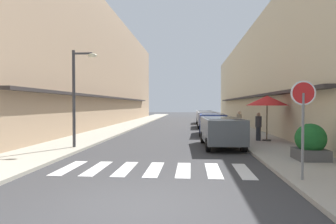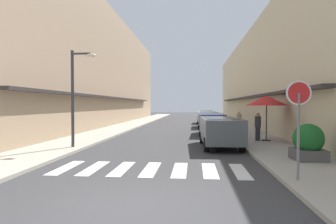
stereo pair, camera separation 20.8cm
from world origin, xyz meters
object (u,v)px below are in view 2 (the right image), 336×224
Objects in this scene: planter_corner at (308,143)px; parked_car_distant at (205,115)px; cafe_umbrella at (267,101)px; pedestrian_walking_far at (258,126)px; parked_car_mid at (212,122)px; pedestrian_walking_near at (239,122)px; parked_car_far at (208,118)px; parked_car_near at (220,129)px; round_street_sign at (299,104)px; street_lamp at (77,87)px.

parked_car_distant is at bearing 97.17° from planter_corner.
pedestrian_walking_far is at bearing -177.93° from cafe_umbrella.
parked_car_mid is 1.88m from pedestrian_walking_near.
parked_car_mid is 6.55m from parked_car_far.
pedestrian_walking_near is at bearing 71.90° from parked_car_near.
cafe_umbrella is at bearing -56.46° from parked_car_mid.
parked_car_near is 3.63m from cafe_umbrella.
cafe_umbrella is 5.81m from planter_corner.
planter_corner is 0.83× the size of pedestrian_walking_near.
parked_car_distant is at bearing 93.27° from round_street_sign.
street_lamp reaches higher than pedestrian_walking_near.
pedestrian_walking_near is (8.51, 6.57, -2.00)m from street_lamp.
street_lamp is (-6.77, -1.25, 2.03)m from parked_car_near.
street_lamp is at bearing -169.54° from parked_car_near.
pedestrian_walking_far is (0.50, -3.38, -0.01)m from pedestrian_walking_near.
street_lamp is (-6.77, -19.90, 2.03)m from parked_car_distant.
street_lamp is at bearing -67.26° from pedestrian_walking_far.
pedestrian_walking_near is (-0.96, 3.36, -1.39)m from cafe_umbrella.
round_street_sign is (1.44, -6.52, 1.20)m from parked_car_near.
round_street_sign is 8.59m from pedestrian_walking_far.
parked_car_mid is 5.09m from cafe_umbrella.
parked_car_far is 16.46m from planter_corner.
parked_car_far is at bearing 99.81° from planter_corner.
parked_car_mid is 10.07m from planter_corner.
parked_car_near is 6.05m from parked_car_mid.
pedestrian_walking_far reaches higher than parked_car_mid.
parked_car_far is (-0.00, 6.55, 0.00)m from parked_car_mid.
cafe_umbrella is at bearing 91.01° from planter_corner.
street_lamp reaches higher than planter_corner.
pedestrian_walking_near is at bearing -82.56° from parked_car_distant.
parked_car_near is at bearing 10.46° from street_lamp.
cafe_umbrella is at bearing 36.00° from parked_car_near.
parked_car_distant is at bearing 90.00° from parked_car_near.
parked_car_far is at bearing 104.28° from cafe_umbrella.
pedestrian_walking_far is (0.80, 8.47, -1.19)m from round_street_sign.
cafe_umbrella is 3.76m from pedestrian_walking_near.
parked_car_distant is at bearing 61.95° from pedestrian_walking_near.
parked_car_distant is 0.91× the size of street_lamp.
planter_corner is (0.10, -5.59, -1.59)m from cafe_umbrella.
parked_car_far is 15.54m from street_lamp.
planter_corner is at bearing -80.19° from parked_car_far.
parked_car_mid is (0.00, 6.05, -0.00)m from parked_car_near.
pedestrian_walking_near is at bearing 37.68° from street_lamp.
parked_car_distant is 2.62× the size of pedestrian_walking_near.
street_lamp is 9.77m from pedestrian_walking_far.
street_lamp is 10.03m from cafe_umbrella.
round_street_sign reaches higher than pedestrian_walking_far.
parked_car_near is 12.59m from parked_car_far.
round_street_sign is at bearing -126.95° from pedestrian_walking_near.
pedestrian_walking_near is at bearing -22.50° from parked_car_mid.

